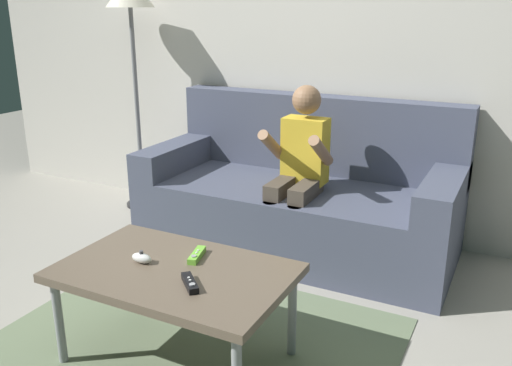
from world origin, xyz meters
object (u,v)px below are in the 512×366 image
coffee_table (175,277)px  person_seated_on_couch (299,166)px  floor_lamp (131,10)px  game_remote_lime_far_corner (197,255)px  nunchuk_white (142,258)px  game_remote_black_near_edge (190,283)px  couch (300,199)px

coffee_table → person_seated_on_couch: bearing=86.2°
person_seated_on_couch → floor_lamp: bearing=166.7°
person_seated_on_couch → game_remote_lime_far_corner: size_ratio=6.80×
coffee_table → nunchuk_white: size_ratio=10.06×
game_remote_black_near_edge → floor_lamp: bearing=133.4°
coffee_table → game_remote_lime_far_corner: game_remote_lime_far_corner is taller
game_remote_black_near_edge → floor_lamp: floor_lamp is taller
nunchuk_white → game_remote_lime_far_corner: size_ratio=0.62×
couch → coffee_table: bearing=-90.3°
coffee_table → nunchuk_white: 0.15m
couch → game_remote_black_near_edge: size_ratio=14.33×
nunchuk_white → game_remote_lime_far_corner: nunchuk_white is taller
coffee_table → floor_lamp: (-1.28, 1.40, 0.99)m
person_seated_on_couch → coffee_table: 1.10m
game_remote_lime_far_corner → floor_lamp: 2.06m
nunchuk_white → floor_lamp: (-1.13, 1.42, 0.94)m
person_seated_on_couch → floor_lamp: floor_lamp is taller
person_seated_on_couch → game_remote_lime_far_corner: (-0.04, -0.96, -0.14)m
coffee_table → game_remote_lime_far_corner: size_ratio=6.29×
game_remote_black_near_edge → game_remote_lime_far_corner: (-0.11, 0.21, 0.00)m
person_seated_on_couch → game_remote_black_near_edge: (0.06, -1.17, -0.14)m
couch → coffee_table: 1.27m
nunchuk_white → game_remote_lime_far_corner: 0.22m
game_remote_black_near_edge → coffee_table: bearing=146.0°
coffee_table → couch: bearing=89.7°
couch → game_remote_black_near_edge: couch is taller
person_seated_on_couch → game_remote_black_near_edge: size_ratio=7.79×
nunchuk_white → floor_lamp: bearing=128.7°
couch → nunchuk_white: couch is taller
person_seated_on_couch → game_remote_black_near_edge: bearing=-87.0°
game_remote_lime_far_corner → couch: bearing=91.0°
coffee_table → game_remote_lime_far_corner: bearing=77.5°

